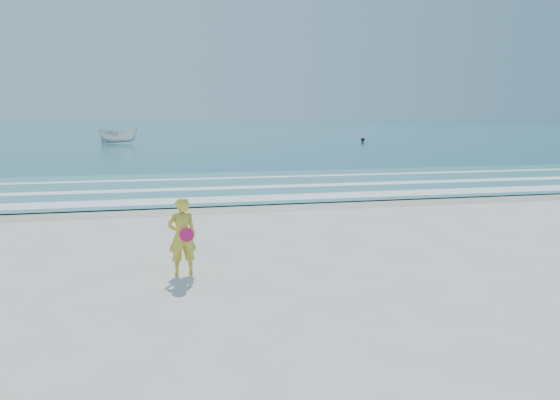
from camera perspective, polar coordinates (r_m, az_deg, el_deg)
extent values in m
plane|color=silver|center=(9.60, 3.82, -9.71)|extent=(400.00, 400.00, 0.00)
cube|color=#B2A893|center=(18.16, -4.22, -0.68)|extent=(400.00, 2.40, 0.00)
cube|color=#19727F|center=(113.77, -11.40, 7.46)|extent=(400.00, 190.00, 0.04)
cube|color=#59B7AD|center=(23.05, -6.05, 1.51)|extent=(400.00, 10.00, 0.01)
cube|color=white|center=(19.42, -4.78, 0.11)|extent=(400.00, 1.40, 0.01)
cube|color=white|center=(22.27, -5.81, 1.26)|extent=(400.00, 0.90, 0.01)
cube|color=white|center=(25.52, -6.70, 2.26)|extent=(400.00, 0.60, 0.01)
imported|color=silver|center=(55.75, -16.55, 6.46)|extent=(4.27, 2.75, 1.54)
sphere|color=black|center=(57.79, 8.64, 6.25)|extent=(0.41, 0.41, 0.41)
imported|color=gold|center=(10.63, -10.20, -3.74)|extent=(0.60, 0.44, 1.51)
cylinder|color=#E81461|center=(10.45, -9.72, -3.59)|extent=(0.27, 0.08, 0.27)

